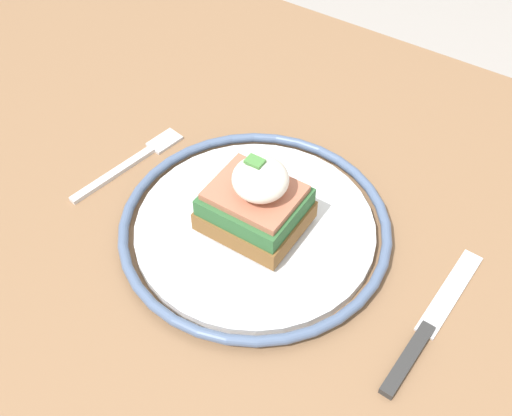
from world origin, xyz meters
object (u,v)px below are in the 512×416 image
object	(u,v)px
plate	(256,227)
sandwich	(256,200)
knife	(426,330)
fork	(133,161)

from	to	relation	value
plate	sandwich	xyz separation A→B (m)	(0.00, -0.00, 0.04)
sandwich	knife	size ratio (longest dim) A/B	0.52
sandwich	knife	xyz separation A→B (m)	(0.18, -0.01, -0.04)
plate	sandwich	size ratio (longest dim) A/B	2.85
sandwich	fork	xyz separation A→B (m)	(-0.16, 0.01, -0.04)
knife	plate	bearing A→B (deg)	175.72
plate	knife	world-z (taller)	plate
fork	knife	world-z (taller)	knife
plate	fork	xyz separation A→B (m)	(-0.16, 0.01, -0.01)
sandwich	fork	bearing A→B (deg)	176.92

